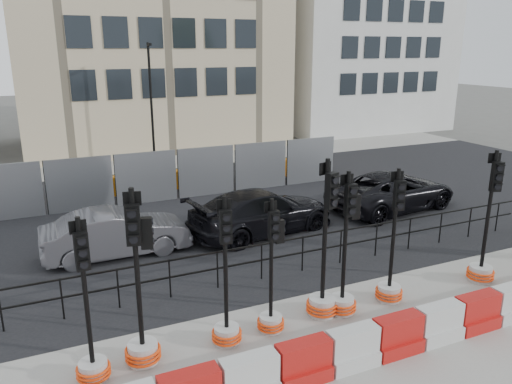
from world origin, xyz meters
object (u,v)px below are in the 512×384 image
car_c (262,212)px  traffic_signal_a (91,349)px  traffic_signal_h (483,256)px  traffic_signal_d (272,301)px

car_c → traffic_signal_a: bearing=123.2°
traffic_signal_a → traffic_signal_h: bearing=-4.4°
traffic_signal_d → traffic_signal_h: traffic_signal_h is taller
traffic_signal_h → car_c: size_ratio=0.66×
traffic_signal_h → car_c: 6.58m
traffic_signal_h → car_c: bearing=141.3°
traffic_signal_d → car_c: 5.83m
traffic_signal_a → traffic_signal_h: (9.53, 0.02, 0.06)m
traffic_signal_d → traffic_signal_h: 5.91m
traffic_signal_h → car_c: traffic_signal_h is taller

